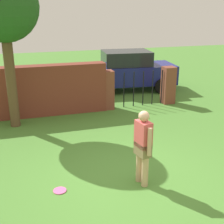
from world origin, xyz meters
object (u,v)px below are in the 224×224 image
object	(u,v)px
tree	(3,9)
frisbee_pink	(60,191)
car	(126,71)
person	(143,145)

from	to	relation	value
tree	frisbee_pink	bearing A→B (deg)	-78.54
frisbee_pink	car	bearing A→B (deg)	61.06
person	frisbee_pink	size ratio (longest dim) A/B	6.00
tree	person	size ratio (longest dim) A/B	2.81
car	frisbee_pink	world-z (taller)	car
tree	person	bearing A→B (deg)	-59.25
person	car	world-z (taller)	car
car	frisbee_pink	size ratio (longest dim) A/B	16.12
car	frisbee_pink	xyz separation A→B (m)	(-3.93, -7.10, -0.85)
tree	car	bearing A→B (deg)	32.98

